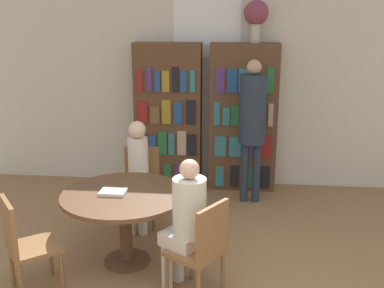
# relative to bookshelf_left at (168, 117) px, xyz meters

# --- Properties ---
(wall_back) EXTENTS (6.40, 0.07, 3.00)m
(wall_back) POSITION_rel_bookshelf_left_xyz_m (0.51, 0.19, 0.51)
(wall_back) COLOR beige
(wall_back) RESTS_ON ground_plane
(bookshelf_left) EXTENTS (0.91, 0.34, 2.00)m
(bookshelf_left) POSITION_rel_bookshelf_left_xyz_m (0.00, 0.00, 0.00)
(bookshelf_left) COLOR brown
(bookshelf_left) RESTS_ON ground_plane
(bookshelf_right) EXTENTS (0.91, 0.34, 2.00)m
(bookshelf_right) POSITION_rel_bookshelf_left_xyz_m (1.03, -0.00, 0.00)
(bookshelf_right) COLOR brown
(bookshelf_right) RESTS_ON ground_plane
(flower_vase) EXTENTS (0.32, 0.32, 0.53)m
(flower_vase) POSITION_rel_bookshelf_left_xyz_m (1.15, 0.00, 1.35)
(flower_vase) COLOR #B7AD9E
(flower_vase) RESTS_ON bookshelf_right
(reading_table) EXTENTS (1.19, 1.19, 0.72)m
(reading_table) POSITION_rel_bookshelf_left_xyz_m (-0.09, -2.17, -0.39)
(reading_table) COLOR brown
(reading_table) RESTS_ON ground_plane
(chair_near_camera) EXTENTS (0.56, 0.56, 0.88)m
(chair_near_camera) POSITION_rel_bookshelf_left_xyz_m (-0.82, -2.75, -0.51)
(chair_near_camera) COLOR brown
(chair_near_camera) RESTS_ON ground_plane
(chair_left_side) EXTENTS (0.42, 0.42, 0.88)m
(chair_left_side) POSITION_rel_bookshelf_left_xyz_m (-0.14, -1.24, -0.51)
(chair_left_side) COLOR brown
(chair_left_side) RESTS_ON ground_plane
(chair_far_side) EXTENTS (0.55, 0.55, 0.88)m
(chair_far_side) POSITION_rel_bookshelf_left_xyz_m (0.68, -2.68, -0.51)
(chair_far_side) COLOR brown
(chair_far_side) RESTS_ON ground_plane
(seated_reader_left) EXTENTS (0.24, 0.36, 1.24)m
(seated_reader_left) POSITION_rel_bookshelf_left_xyz_m (-0.13, -1.42, -0.31)
(seated_reader_left) COLOR beige
(seated_reader_left) RESTS_ON ground_plane
(seated_reader_right) EXTENTS (0.42, 0.41, 1.21)m
(seated_reader_right) POSITION_rel_bookshelf_left_xyz_m (0.54, -2.58, -0.31)
(seated_reader_right) COLOR beige
(seated_reader_right) RESTS_ON ground_plane
(librarian_standing) EXTENTS (0.33, 0.60, 1.83)m
(librarian_standing) POSITION_rel_bookshelf_left_xyz_m (1.13, -0.50, 0.14)
(librarian_standing) COLOR #232D3D
(librarian_standing) RESTS_ON ground_plane
(open_book_on_table) EXTENTS (0.24, 0.18, 0.03)m
(open_book_on_table) POSITION_rel_bookshelf_left_xyz_m (-0.19, -2.19, -0.26)
(open_book_on_table) COLOR silver
(open_book_on_table) RESTS_ON reading_table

